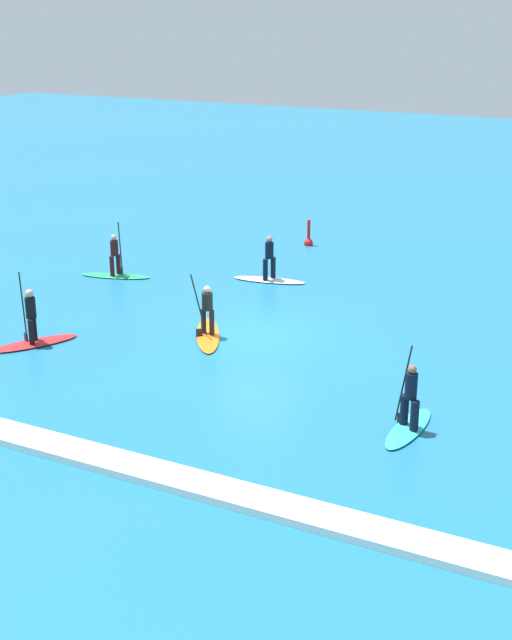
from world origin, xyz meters
name	(u,v)px	position (x,y,z in m)	size (l,w,h in m)	color
ground_plane	(256,335)	(0.00, 0.00, 0.00)	(120.00, 120.00, 0.00)	#1E6B93
surfer_on_red_board	(33,332)	(-5.73, -3.82, 0.42)	(2.08, 2.74, 2.26)	red
surfer_on_white_board	(269,270)	(-2.11, 5.31, 0.43)	(2.84, 1.18, 1.74)	white
surfer_on_teal_board	(409,414)	(6.29, -4.18, 0.42)	(0.84, 2.57, 2.17)	#33C6CC
surfer_on_orange_board	(208,325)	(-1.30, -0.79, 0.38)	(2.22, 3.08, 2.11)	orange
surfer_on_green_board	(115,266)	(-7.61, 3.18, 0.41)	(2.77, 1.40, 2.13)	#23B266
marker_buoy	(309,240)	(-2.88, 10.79, 0.22)	(0.39, 0.39, 1.21)	red
wave_crest	(83,454)	(0.00, -8.87, 0.09)	(24.66, 0.90, 0.18)	white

